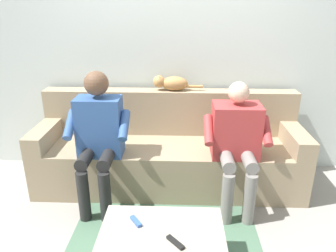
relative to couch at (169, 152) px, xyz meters
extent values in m
plane|color=gray|center=(0.00, 0.75, -0.32)|extent=(8.00, 8.00, 0.00)
cube|color=silver|center=(0.00, -0.41, 0.95)|extent=(5.27, 0.06, 2.55)
cube|color=#9E896B|center=(0.00, 0.15, -0.10)|extent=(2.20, 0.56, 0.45)
cube|color=#9E896B|center=(0.00, -0.23, 0.13)|extent=(2.54, 0.19, 0.90)
cube|color=#9E896B|center=(-1.18, 0.15, -0.01)|extent=(0.17, 0.56, 0.62)
cube|color=#9E896B|center=(1.18, 0.15, -0.01)|extent=(0.17, 0.56, 0.62)
cube|color=#B23838|center=(-0.59, 0.28, 0.36)|extent=(0.41, 0.29, 0.47)
sphere|color=beige|center=(-0.59, 0.28, 0.70)|extent=(0.18, 0.18, 0.18)
cylinder|color=gray|center=(-0.68, 0.47, 0.18)|extent=(0.11, 0.36, 0.11)
cylinder|color=gray|center=(-0.50, 0.47, 0.18)|extent=(0.11, 0.36, 0.11)
cylinder|color=gray|center=(-0.68, 0.65, -0.10)|extent=(0.10, 0.10, 0.45)
cylinder|color=gray|center=(-0.50, 0.65, -0.10)|extent=(0.10, 0.10, 0.45)
cylinder|color=#B23838|center=(-0.83, 0.36, 0.39)|extent=(0.08, 0.27, 0.22)
cylinder|color=#B23838|center=(-0.35, 0.36, 0.39)|extent=(0.08, 0.27, 0.22)
cube|color=#335693|center=(0.59, 0.31, 0.39)|extent=(0.38, 0.24, 0.53)
sphere|color=brown|center=(0.59, 0.31, 0.77)|extent=(0.21, 0.21, 0.21)
cylinder|color=black|center=(0.50, 0.48, 0.18)|extent=(0.11, 0.34, 0.11)
cylinder|color=black|center=(0.68, 0.48, 0.18)|extent=(0.11, 0.34, 0.11)
cylinder|color=black|center=(0.50, 0.66, -0.10)|extent=(0.10, 0.10, 0.45)
cylinder|color=black|center=(0.68, 0.66, -0.10)|extent=(0.10, 0.10, 0.45)
cylinder|color=#335693|center=(0.36, 0.39, 0.44)|extent=(0.08, 0.27, 0.22)
cylinder|color=#335693|center=(0.82, 0.39, 0.44)|extent=(0.08, 0.27, 0.22)
ellipsoid|color=#B7844C|center=(-0.05, -0.23, 0.65)|extent=(0.26, 0.15, 0.14)
sphere|color=#B7844C|center=(0.11, -0.23, 0.67)|extent=(0.12, 0.12, 0.12)
cone|color=#B7844C|center=(0.10, -0.26, 0.71)|extent=(0.04, 0.04, 0.04)
cone|color=#B7844C|center=(0.10, -0.20, 0.71)|extent=(0.04, 0.04, 0.04)
cylinder|color=#B7844C|center=(-0.24, -0.23, 0.62)|extent=(0.18, 0.03, 0.03)
cube|color=#3860B7|center=(0.18, 1.14, 0.04)|extent=(0.09, 0.12, 0.02)
cube|color=black|center=(-0.09, 1.33, 0.04)|extent=(0.12, 0.12, 0.02)
camera|label=1|loc=(-0.10, 2.91, 1.41)|focal=34.53mm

